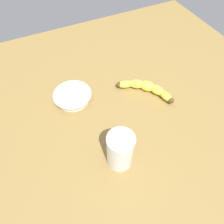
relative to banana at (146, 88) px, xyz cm
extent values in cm
cube|color=olive|center=(3.48, -6.32, -3.46)|extent=(120.00, 120.00, 3.00)
ellipsoid|color=yellow|center=(6.51, 4.32, 0.00)|extent=(6.52, 3.95, 2.82)
ellipsoid|color=yellow|center=(2.68, 3.02, 0.00)|extent=(6.95, 5.73, 3.37)
ellipsoid|color=yellow|center=(-0.67, 0.75, 0.00)|extent=(7.15, 6.97, 3.92)
ellipsoid|color=yellow|center=(-3.30, -2.32, 0.00)|extent=(6.14, 6.94, 3.37)
ellipsoid|color=yellow|center=(-5.03, -5.98, 0.00)|extent=(4.54, 6.65, 2.82)
sphere|color=#513819|center=(9.20, 4.85, 0.00)|extent=(2.15, 2.15, 2.15)
sphere|color=#513819|center=(-5.86, -8.59, 0.00)|extent=(2.15, 2.15, 2.15)
cylinder|color=silver|center=(20.99, -21.74, 4.50)|extent=(7.69, 7.69, 12.92)
cylinder|color=pink|center=(20.99, -21.74, 3.18)|extent=(7.19, 7.19, 9.78)
cylinder|color=white|center=(-7.91, -26.64, -0.18)|extent=(11.79, 11.79, 3.55)
torus|color=white|center=(-7.91, -26.64, 0.99)|extent=(14.02, 14.02, 1.20)
camera|label=1|loc=(43.85, -35.03, 57.55)|focal=33.40mm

